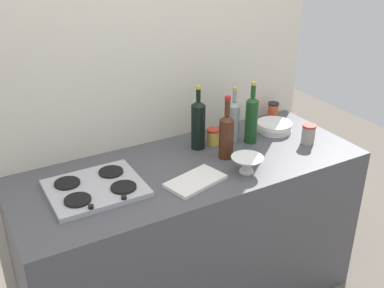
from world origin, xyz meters
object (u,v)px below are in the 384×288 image
at_px(condiment_jar_spare, 273,111).
at_px(cutting_board, 195,181).
at_px(stovetop_hob, 95,188).
at_px(wine_bottle_mid_left, 198,124).
at_px(wine_bottle_rightmost, 226,135).
at_px(plate_stack, 274,127).
at_px(condiment_jar_front, 213,136).
at_px(wine_bottle_mid_right, 252,118).
at_px(mixing_bowl, 247,164).
at_px(wine_bottle_leftmost, 234,120).
at_px(condiment_jar_rear, 308,134).

distance_m(condiment_jar_spare, cutting_board, 0.91).
height_order(stovetop_hob, wine_bottle_mid_left, wine_bottle_mid_left).
xyz_separation_m(stovetop_hob, wine_bottle_rightmost, (0.70, -0.02, 0.11)).
bearing_deg(plate_stack, condiment_jar_front, 176.35).
xyz_separation_m(plate_stack, wine_bottle_rightmost, (-0.43, -0.14, 0.10)).
bearing_deg(stovetop_hob, wine_bottle_mid_right, 4.36).
xyz_separation_m(wine_bottle_rightmost, condiment_jar_front, (0.02, 0.17, -0.08)).
distance_m(mixing_bowl, condiment_jar_spare, 0.70).
height_order(plate_stack, condiment_jar_front, condiment_jar_front).
relative_size(stovetop_hob, wine_bottle_rightmost, 1.26).
relative_size(plate_stack, wine_bottle_mid_right, 0.61).
relative_size(condiment_jar_spare, cutting_board, 0.39).
bearing_deg(condiment_jar_spare, condiment_jar_front, -167.10).
relative_size(wine_bottle_mid_right, mixing_bowl, 2.19).
relative_size(plate_stack, mixing_bowl, 1.33).
bearing_deg(wine_bottle_mid_right, mixing_bowl, -128.90).
relative_size(plate_stack, wine_bottle_mid_left, 0.60).
relative_size(stovetop_hob, wine_bottle_leftmost, 1.37).
bearing_deg(plate_stack, mixing_bowl, -142.71).
bearing_deg(wine_bottle_leftmost, condiment_jar_rear, -34.76).
bearing_deg(plate_stack, wine_bottle_leftmost, 177.61).
height_order(wine_bottle_mid_right, mixing_bowl, wine_bottle_mid_right).
xyz_separation_m(condiment_jar_rear, condiment_jar_spare, (0.04, 0.37, -0.00)).
relative_size(plate_stack, cutting_board, 0.76).
bearing_deg(plate_stack, condiment_jar_spare, 53.59).
bearing_deg(wine_bottle_leftmost, condiment_jar_spare, 18.73).
xyz_separation_m(plate_stack, cutting_board, (-0.69, -0.29, -0.02)).
height_order(plate_stack, condiment_jar_rear, condiment_jar_rear).
xyz_separation_m(wine_bottle_leftmost, wine_bottle_mid_right, (0.07, -0.06, 0.02)).
bearing_deg(wine_bottle_rightmost, wine_bottle_leftmost, 45.87).
height_order(stovetop_hob, condiment_jar_spare, condiment_jar_spare).
height_order(wine_bottle_leftmost, mixing_bowl, wine_bottle_leftmost).
bearing_deg(condiment_jar_front, plate_stack, -3.65).
bearing_deg(condiment_jar_spare, condiment_jar_rear, -96.88).
height_order(wine_bottle_leftmost, condiment_jar_front, wine_bottle_leftmost).
xyz_separation_m(mixing_bowl, condiment_jar_spare, (0.53, 0.46, 0.01)).
height_order(mixing_bowl, cutting_board, mixing_bowl).
xyz_separation_m(plate_stack, wine_bottle_leftmost, (-0.28, 0.01, 0.10)).
relative_size(wine_bottle_leftmost, mixing_bowl, 1.95).
bearing_deg(cutting_board, wine_bottle_leftmost, 35.82).
bearing_deg(cutting_board, wine_bottle_mid_right, 25.70).
distance_m(wine_bottle_leftmost, wine_bottle_mid_left, 0.22).
distance_m(wine_bottle_mid_left, condiment_jar_rear, 0.62).
xyz_separation_m(wine_bottle_mid_left, cutting_board, (-0.20, -0.32, -0.13)).
bearing_deg(condiment_jar_spare, cutting_board, -151.73).
distance_m(wine_bottle_rightmost, condiment_jar_spare, 0.61).
relative_size(stovetop_hob, mixing_bowl, 2.67).
distance_m(wine_bottle_leftmost, wine_bottle_rightmost, 0.21).
xyz_separation_m(stovetop_hob, wine_bottle_mid_left, (0.63, 0.15, 0.13)).
bearing_deg(mixing_bowl, condiment_jar_spare, 41.33).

